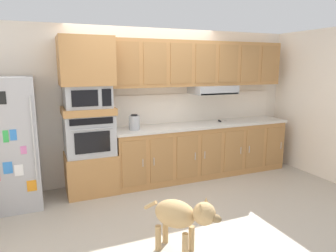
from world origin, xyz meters
TOP-DOWN VIEW (x-y plane):
  - ground_plane at (0.00, 0.00)m, footprint 9.60×9.60m
  - back_kitchen_wall at (0.00, 1.11)m, footprint 6.20×0.12m
  - side_panel_right at (2.80, 0.00)m, footprint 0.12×7.10m
  - refrigerator at (-2.07, 0.68)m, footprint 0.76×0.73m
  - oven_base_cabinet at (-1.00, 0.75)m, footprint 0.74×0.62m
  - built_in_oven at (-1.00, 0.75)m, footprint 0.70×0.62m
  - appliance_mid_shelf at (-1.00, 0.75)m, footprint 0.74×0.62m
  - microwave at (-0.99, 0.75)m, footprint 0.64×0.54m
  - appliance_upper_cabinet at (-1.00, 0.75)m, footprint 0.74×0.62m
  - lower_cabinet_run at (0.93, 0.75)m, footprint 3.11×0.63m
  - countertop_slab at (0.93, 0.75)m, footprint 3.15×0.64m
  - backsplash_panel at (0.93, 1.04)m, footprint 3.15×0.02m
  - upper_cabinet_with_hood at (0.94, 0.87)m, footprint 3.11×0.48m
  - screwdriver at (1.29, 0.79)m, footprint 0.15×0.13m
  - electric_kettle at (-0.31, 0.70)m, footprint 0.17×0.17m
  - dog at (-0.40, -1.21)m, footprint 0.59×0.72m

SIDE VIEW (x-z plane):
  - ground_plane at x=0.00m, z-range 0.00..0.00m
  - oven_base_cabinet at x=-1.00m, z-range 0.00..0.60m
  - dog at x=-0.40m, z-range 0.10..0.72m
  - lower_cabinet_run at x=0.93m, z-range 0.00..0.88m
  - refrigerator at x=-2.07m, z-range 0.00..1.76m
  - countertop_slab at x=0.93m, z-range 0.88..0.92m
  - built_in_oven at x=-1.00m, z-range 0.60..1.20m
  - screwdriver at x=1.29m, z-range 0.92..0.95m
  - electric_kettle at x=-0.31m, z-range 0.91..1.15m
  - backsplash_panel at x=0.93m, z-range 0.92..1.42m
  - back_kitchen_wall at x=0.00m, z-range 0.00..2.50m
  - side_panel_right at x=2.80m, z-range 0.00..2.50m
  - appliance_mid_shelf at x=-1.00m, z-range 1.20..1.30m
  - microwave at x=-0.99m, z-range 1.30..1.62m
  - upper_cabinet_with_hood at x=0.94m, z-range 1.46..2.34m
  - appliance_upper_cabinet at x=-1.00m, z-range 1.62..2.30m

